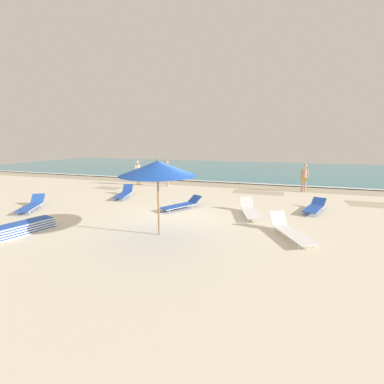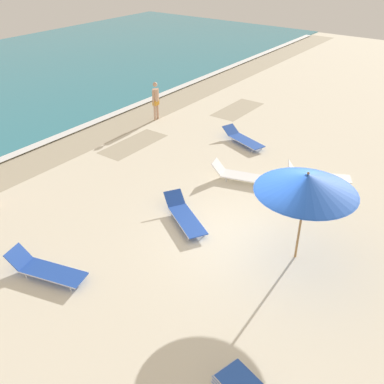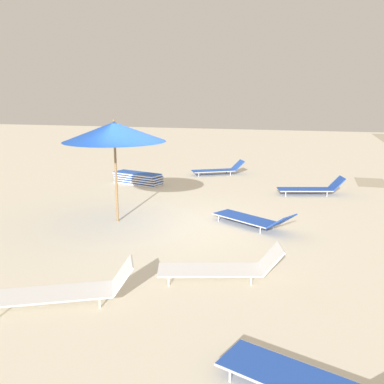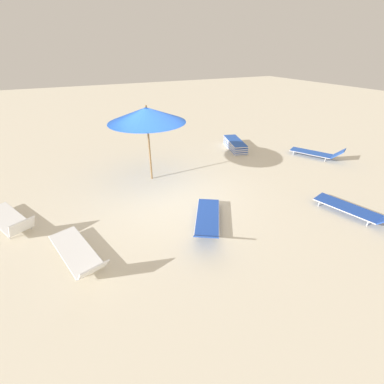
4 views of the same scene
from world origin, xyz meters
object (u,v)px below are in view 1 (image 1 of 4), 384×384
(beach_umbrella, at_px, (157,169))
(sun_lounger_near_water_right, at_px, (31,205))
(beachgoer_shoreline_child, at_px, (304,176))
(beachgoer_strolling_adult, at_px, (167,172))
(beachgoer_wading_adult, at_px, (138,171))
(sun_lounger_mid_beach_pair_a, at_px, (315,207))
(sun_lounger_under_umbrella, at_px, (124,193))
(lounger_stack, at_px, (25,228))
(sun_lounger_near_water_left, at_px, (181,205))
(sun_lounger_beside_umbrella, at_px, (250,210))
(sun_lounger_mid_beach_solo, at_px, (290,231))

(beach_umbrella, xyz_separation_m, sun_lounger_near_water_right, (-7.07, 1.13, -2.07))
(beachgoer_shoreline_child, xyz_separation_m, beachgoer_strolling_adult, (-8.91, -0.68, 0.00))
(beachgoer_wading_adult, bearing_deg, beachgoer_strolling_adult, -63.00)
(beachgoer_wading_adult, xyz_separation_m, beachgoer_shoreline_child, (11.15, 0.83, 0.00))
(sun_lounger_mid_beach_pair_a, distance_m, beachgoer_strolling_adult, 9.84)
(sun_lounger_under_umbrella, relative_size, beachgoer_shoreline_child, 1.23)
(lounger_stack, bearing_deg, sun_lounger_near_water_left, 65.39)
(lounger_stack, distance_m, sun_lounger_beside_umbrella, 8.60)
(sun_lounger_near_water_left, relative_size, sun_lounger_mid_beach_solo, 0.97)
(sun_lounger_near_water_right, distance_m, beachgoer_wading_adult, 7.71)
(sun_lounger_near_water_left, distance_m, sun_lounger_mid_beach_pair_a, 6.11)
(beachgoer_shoreline_child, bearing_deg, sun_lounger_under_umbrella, 23.47)
(lounger_stack, relative_size, sun_lounger_near_water_right, 0.94)
(beach_umbrella, xyz_separation_m, lounger_stack, (-4.51, -1.31, -2.08))
(beach_umbrella, bearing_deg, sun_lounger_under_umbrella, 132.83)
(lounger_stack, xyz_separation_m, sun_lounger_near_water_right, (-2.57, 2.44, 0.01))
(sun_lounger_mid_beach_solo, height_order, sun_lounger_mid_beach_pair_a, sun_lounger_mid_beach_solo)
(sun_lounger_mid_beach_pair_a, distance_m, beachgoer_wading_adult, 11.86)
(sun_lounger_mid_beach_pair_a, bearing_deg, beach_umbrella, -118.77)
(sun_lounger_near_water_left, xyz_separation_m, sun_lounger_mid_beach_pair_a, (5.93, 1.45, -0.00))
(lounger_stack, relative_size, sun_lounger_under_umbrella, 0.93)
(beachgoer_strolling_adult, bearing_deg, lounger_stack, -36.23)
(sun_lounger_near_water_left, bearing_deg, sun_lounger_under_umbrella, -167.92)
(sun_lounger_near_water_left, bearing_deg, sun_lounger_mid_beach_pair_a, 44.76)
(sun_lounger_under_umbrella, relative_size, sun_lounger_mid_beach_pair_a, 0.98)
(sun_lounger_beside_umbrella, height_order, sun_lounger_mid_beach_solo, sun_lounger_mid_beach_solo)
(beach_umbrella, relative_size, sun_lounger_near_water_left, 1.20)
(sun_lounger_near_water_left, distance_m, sun_lounger_near_water_right, 7.02)
(sun_lounger_under_umbrella, relative_size, sun_lounger_near_water_right, 1.01)
(sun_lounger_under_umbrella, xyz_separation_m, sun_lounger_mid_beach_solo, (8.71, -3.64, 0.00))
(sun_lounger_under_umbrella, bearing_deg, beachgoer_shoreline_child, 10.04)
(sun_lounger_mid_beach_solo, distance_m, beachgoer_shoreline_child, 8.47)
(beachgoer_shoreline_child, bearing_deg, sun_lounger_beside_umbrella, 64.46)
(sun_lounger_mid_beach_solo, bearing_deg, beachgoer_wading_adult, 116.44)
(sun_lounger_mid_beach_pair_a, xyz_separation_m, beachgoer_strolling_adult, (-8.97, 3.96, 0.80))
(beach_umbrella, distance_m, lounger_stack, 5.13)
(sun_lounger_beside_umbrella, xyz_separation_m, sun_lounger_near_water_left, (-3.19, 0.11, -0.01))
(sun_lounger_beside_umbrella, bearing_deg, beachgoer_shoreline_child, 50.37)
(sun_lounger_near_water_right, relative_size, beachgoer_wading_adult, 1.21)
(sun_lounger_mid_beach_solo, relative_size, beachgoer_shoreline_child, 1.27)
(sun_lounger_mid_beach_pair_a, height_order, beachgoer_strolling_adult, beachgoer_strolling_adult)
(lounger_stack, bearing_deg, sun_lounger_mid_beach_solo, 31.78)
(beach_umbrella, distance_m, beachgoer_wading_adult, 10.46)
(sun_lounger_near_water_right, height_order, beachgoer_shoreline_child, beachgoer_shoreline_child)
(lounger_stack, height_order, sun_lounger_near_water_right, sun_lounger_near_water_right)
(sun_lounger_near_water_right, relative_size, beachgoer_shoreline_child, 1.21)
(sun_lounger_under_umbrella, distance_m, sun_lounger_near_water_right, 4.51)
(lounger_stack, relative_size, sun_lounger_near_water_left, 0.92)
(beach_umbrella, height_order, lounger_stack, beach_umbrella)
(beach_umbrella, relative_size, sun_lounger_mid_beach_solo, 1.16)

